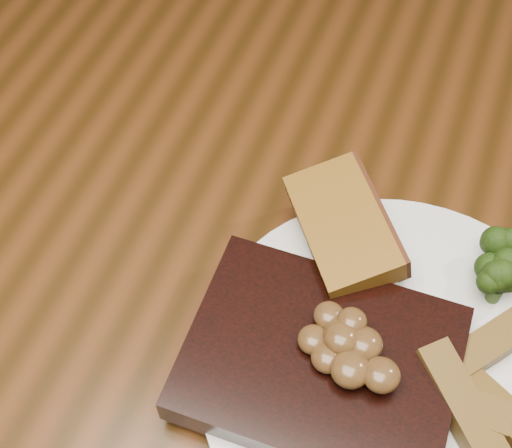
{
  "coord_description": "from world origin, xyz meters",
  "views": [
    {
      "loc": [
        0.1,
        -0.28,
        1.23
      ],
      "look_at": [
        -0.01,
        0.0,
        0.78
      ],
      "focal_mm": 50.0,
      "sensor_mm": 36.0,
      "label": 1
    }
  ],
  "objects_px": {
    "garlic_bread": "(340,241)",
    "potato_wedges": "(512,407)",
    "steak": "(320,362)",
    "plate": "(399,371)",
    "chair_far": "(289,50)",
    "dining_table": "(269,308)"
  },
  "relations": [
    {
      "from": "dining_table",
      "to": "garlic_bread",
      "type": "distance_m",
      "value": 0.13
    },
    {
      "from": "steak",
      "to": "potato_wedges",
      "type": "distance_m",
      "value": 0.13
    },
    {
      "from": "dining_table",
      "to": "garlic_bread",
      "type": "bearing_deg",
      "value": 17.34
    },
    {
      "from": "dining_table",
      "to": "steak",
      "type": "bearing_deg",
      "value": -51.59
    },
    {
      "from": "steak",
      "to": "potato_wedges",
      "type": "relative_size",
      "value": 1.58
    },
    {
      "from": "dining_table",
      "to": "potato_wedges",
      "type": "height_order",
      "value": "potato_wedges"
    },
    {
      "from": "chair_far",
      "to": "potato_wedges",
      "type": "xyz_separation_m",
      "value": [
        0.36,
        -0.62,
        0.34
      ]
    },
    {
      "from": "dining_table",
      "to": "garlic_bread",
      "type": "relative_size",
      "value": 15.45
    },
    {
      "from": "garlic_bread",
      "to": "plate",
      "type": "bearing_deg",
      "value": 4.04
    },
    {
      "from": "garlic_bread",
      "to": "potato_wedges",
      "type": "height_order",
      "value": "potato_wedges"
    },
    {
      "from": "dining_table",
      "to": "steak",
      "type": "height_order",
      "value": "steak"
    },
    {
      "from": "dining_table",
      "to": "potato_wedges",
      "type": "bearing_deg",
      "value": -19.34
    },
    {
      "from": "plate",
      "to": "potato_wedges",
      "type": "relative_size",
      "value": 2.49
    },
    {
      "from": "chair_far",
      "to": "plate",
      "type": "xyz_separation_m",
      "value": [
        0.29,
        -0.62,
        0.32
      ]
    },
    {
      "from": "plate",
      "to": "steak",
      "type": "distance_m",
      "value": 0.06
    },
    {
      "from": "chair_far",
      "to": "dining_table",
      "type": "bearing_deg",
      "value": 125.77
    },
    {
      "from": "plate",
      "to": "potato_wedges",
      "type": "distance_m",
      "value": 0.08
    },
    {
      "from": "plate",
      "to": "garlic_bread",
      "type": "relative_size",
      "value": 2.73
    },
    {
      "from": "steak",
      "to": "plate",
      "type": "bearing_deg",
      "value": 21.75
    },
    {
      "from": "plate",
      "to": "steak",
      "type": "bearing_deg",
      "value": -156.75
    },
    {
      "from": "chair_far",
      "to": "garlic_bread",
      "type": "xyz_separation_m",
      "value": [
        0.22,
        -0.54,
        0.34
      ]
    },
    {
      "from": "dining_table",
      "to": "plate",
      "type": "distance_m",
      "value": 0.17
    }
  ]
}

